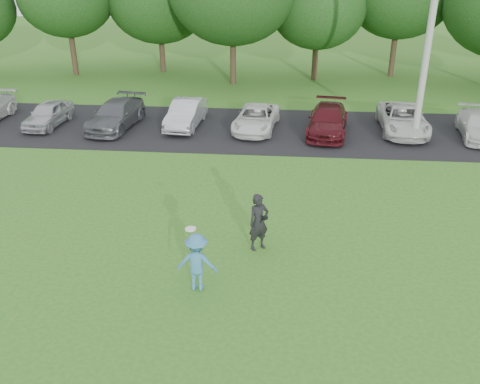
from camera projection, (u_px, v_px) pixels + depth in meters
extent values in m
plane|color=#326F1F|center=(228.00, 298.00, 13.44)|extent=(100.00, 100.00, 0.00)
cube|color=black|center=(258.00, 130.00, 25.11)|extent=(32.00, 6.50, 0.03)
cylinder|color=#AAABA5|center=(431.00, 22.00, 21.22)|extent=(0.28, 0.28, 10.28)
imported|color=teal|center=(197.00, 262.00, 13.49)|extent=(1.05, 0.64, 1.59)
cylinder|color=white|center=(191.00, 229.00, 12.76)|extent=(0.27, 0.27, 0.06)
imported|color=black|center=(259.00, 222.00, 15.24)|extent=(0.75, 0.69, 1.72)
cube|color=black|center=(265.00, 218.00, 14.95)|extent=(0.17, 0.16, 0.10)
imported|color=#B5B8BD|center=(48.00, 114.00, 25.37)|extent=(1.63, 3.43, 1.13)
imported|color=#525459|center=(116.00, 115.00, 25.13)|extent=(2.24, 4.40, 1.22)
imported|color=silver|center=(186.00, 114.00, 25.26)|extent=(1.58, 3.80, 1.22)
imported|color=white|center=(256.00, 118.00, 24.85)|extent=(2.24, 4.06, 1.08)
imported|color=#4C1017|center=(328.00, 120.00, 24.37)|extent=(2.23, 4.39, 1.22)
imported|color=silver|center=(403.00, 119.00, 24.57)|extent=(2.10, 4.38, 1.20)
imported|color=silver|center=(478.00, 126.00, 23.91)|extent=(1.89, 3.87, 1.08)
cylinder|color=#38281C|center=(74.00, 54.00, 34.49)|extent=(0.36, 0.36, 2.70)
cylinder|color=#38281C|center=(162.00, 55.00, 35.43)|extent=(0.36, 0.36, 2.20)
cylinder|color=#38281C|center=(233.00, 62.00, 32.41)|extent=(0.36, 0.36, 2.70)
cylinder|color=#38281C|center=(315.00, 62.00, 33.39)|extent=(0.36, 0.36, 2.20)
ellipsoid|color=#214C19|center=(318.00, 8.00, 31.97)|extent=(5.76, 5.76, 4.90)
cylinder|color=#38281C|center=(393.00, 55.00, 34.14)|extent=(0.36, 0.36, 2.70)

